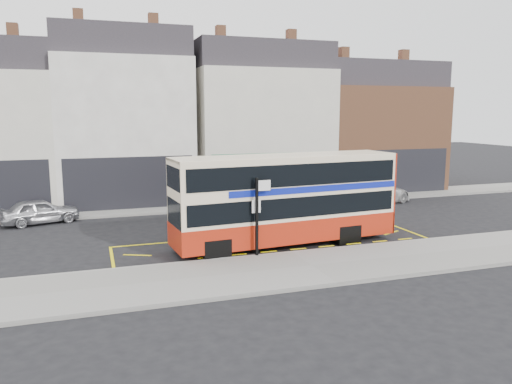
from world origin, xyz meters
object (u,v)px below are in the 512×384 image
object	(u,v)px
bus_stop_post	(258,209)
car_silver	(40,211)
double_decker_bus	(287,198)
car_grey	(229,202)
street_tree_right	(293,150)
car_white	(376,192)

from	to	relation	value
bus_stop_post	car_silver	bearing A→B (deg)	131.04
double_decker_bus	bus_stop_post	xyz separation A→B (m)	(-1.82, -1.54, -0.08)
car_silver	car_grey	bearing A→B (deg)	-109.85
double_decker_bus	street_tree_right	size ratio (longest dim) A/B	2.10
double_decker_bus	street_tree_right	distance (m)	11.81
car_grey	car_white	xyz separation A→B (m)	(9.69, 0.05, 0.04)
car_white	street_tree_right	xyz separation A→B (m)	(-4.37, 3.27, 2.56)
car_grey	street_tree_right	distance (m)	6.80
car_grey	street_tree_right	size ratio (longest dim) A/B	0.86
double_decker_bus	car_grey	size ratio (longest dim) A/B	2.45
bus_stop_post	street_tree_right	xyz separation A→B (m)	(6.59, 12.27, 1.27)
double_decker_bus	car_white	bearing A→B (deg)	34.13
double_decker_bus	bus_stop_post	size ratio (longest dim) A/B	3.25
bus_stop_post	car_white	bearing A→B (deg)	37.75
street_tree_right	car_white	bearing A→B (deg)	-36.85
car_white	double_decker_bus	bearing A→B (deg)	111.93
car_silver	car_white	size ratio (longest dim) A/B	0.78
bus_stop_post	car_grey	world-z (taller)	bus_stop_post
street_tree_right	double_decker_bus	bearing A→B (deg)	-113.96
bus_stop_post	street_tree_right	world-z (taller)	street_tree_right
car_white	street_tree_right	bearing A→B (deg)	35.85
street_tree_right	bus_stop_post	bearing A→B (deg)	-118.23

